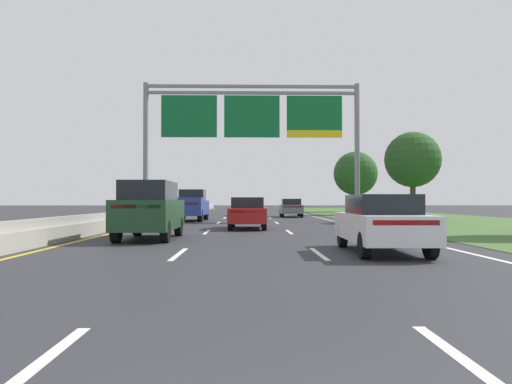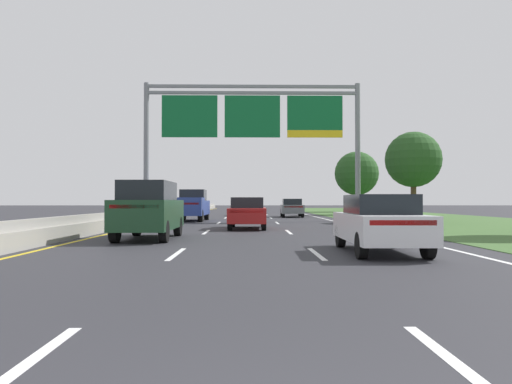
{
  "view_description": "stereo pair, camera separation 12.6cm",
  "coord_description": "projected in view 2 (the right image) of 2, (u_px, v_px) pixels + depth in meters",
  "views": [
    {
      "loc": [
        -0.06,
        -2.43,
        1.41
      ],
      "look_at": [
        0.45,
        24.53,
        1.89
      ],
      "focal_mm": 34.32,
      "sensor_mm": 36.0,
      "label": 1
    },
    {
      "loc": [
        0.06,
        -2.44,
        1.41
      ],
      "look_at": [
        0.45,
        24.53,
        1.89
      ],
      "focal_mm": 34.32,
      "sensor_mm": 36.0,
      "label": 2
    }
  ],
  "objects": [
    {
      "name": "car_silver_centre_lane_sedan",
      "position": [
        248.0,
        207.0,
        47.22
      ],
      "size": [
        1.92,
        4.44,
        1.57
      ],
      "rotation": [
        0.0,
        0.0,
        1.55
      ],
      "color": "#B2B5BA",
      "rests_on": "ground"
    },
    {
      "name": "ground_plane",
      "position": [
        248.0,
        219.0,
        37.4
      ],
      "size": [
        220.0,
        220.0,
        0.0
      ],
      "primitive_type": "plane",
      "color": "#2B2B30"
    },
    {
      "name": "grass_verge_right",
      "position": [
        429.0,
        219.0,
        37.6
      ],
      "size": [
        14.0,
        110.0,
        0.02
      ],
      "primitive_type": "cube",
      "color": "#3D602D",
      "rests_on": "ground"
    },
    {
      "name": "car_white_right_lane_sedan",
      "position": [
        379.0,
        222.0,
        13.25
      ],
      "size": [
        1.9,
        4.43,
        1.57
      ],
      "rotation": [
        0.0,
        0.0,
        1.55
      ],
      "color": "silver",
      "rests_on": "ground"
    },
    {
      "name": "car_red_centre_lane_sedan",
      "position": [
        247.0,
        212.0,
        24.54
      ],
      "size": [
        1.88,
        4.43,
        1.57
      ],
      "rotation": [
        0.0,
        0.0,
        1.56
      ],
      "color": "maroon",
      "rests_on": "ground"
    },
    {
      "name": "roadside_tree_distant",
      "position": [
        357.0,
        173.0,
        61.55
      ],
      "size": [
        4.99,
        4.99,
        7.39
      ],
      "color": "#4C3823",
      "rests_on": "ground"
    },
    {
      "name": "pickup_truck_blue",
      "position": [
        192.0,
        205.0,
        34.2
      ],
      "size": [
        2.11,
        5.44,
        2.2
      ],
      "rotation": [
        0.0,
        0.0,
        1.55
      ],
      "color": "navy",
      "rests_on": "ground"
    },
    {
      "name": "lane_striping",
      "position": [
        248.0,
        219.0,
        36.94
      ],
      "size": [
        11.96,
        106.0,
        0.01
      ],
      "color": "white",
      "rests_on": "ground"
    },
    {
      "name": "roadside_tree_mid",
      "position": [
        413.0,
        160.0,
        32.23
      ],
      "size": [
        3.67,
        3.67,
        5.96
      ],
      "color": "#4C3823",
      "rests_on": "ground"
    },
    {
      "name": "roadside_tree_far",
      "position": [
        357.0,
        173.0,
        48.45
      ],
      "size": [
        4.34,
        4.34,
        6.29
      ],
      "color": "#4C3823",
      "rests_on": "ground"
    },
    {
      "name": "overhead_sign_gantry",
      "position": [
        252.0,
        123.0,
        33.88
      ],
      "size": [
        15.06,
        0.42,
        9.59
      ],
      "color": "gray",
      "rests_on": "ground"
    },
    {
      "name": "car_grey_right_lane_sedan",
      "position": [
        292.0,
        208.0,
        42.14
      ],
      "size": [
        1.93,
        4.44,
        1.57
      ],
      "rotation": [
        0.0,
        0.0,
        1.55
      ],
      "color": "slate",
      "rests_on": "ground"
    },
    {
      "name": "median_barrier_concrete",
      "position": [
        162.0,
        214.0,
        37.31
      ],
      "size": [
        0.6,
        110.0,
        0.85
      ],
      "color": "#99968E",
      "rests_on": "ground"
    },
    {
      "name": "car_darkgreen_left_lane_suv",
      "position": [
        149.0,
        209.0,
        17.91
      ],
      "size": [
        1.9,
        4.7,
        2.11
      ],
      "rotation": [
        0.0,
        0.0,
        1.57
      ],
      "color": "#193D23",
      "rests_on": "ground"
    }
  ]
}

